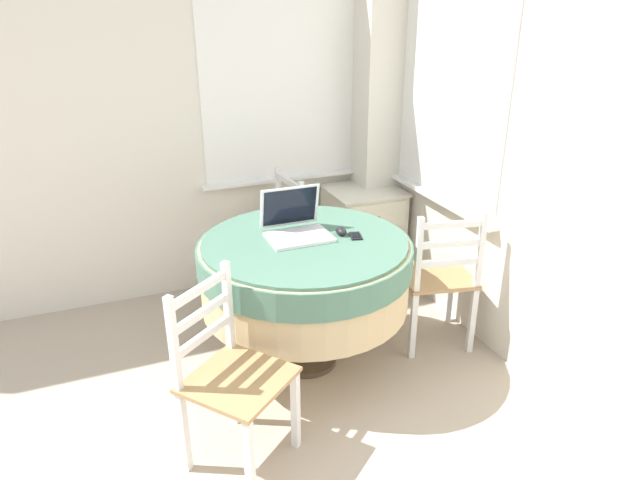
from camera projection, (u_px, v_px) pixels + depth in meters
The scene contains 9 objects.
corner_room_shell at pixel (315, 138), 3.08m from camera, with size 4.52×4.59×2.55m.
round_dining_table at pixel (305, 269), 3.14m from camera, with size 1.17×1.17×0.78m.
laptop at pixel (296, 226), 3.11m from camera, with size 0.34×0.30×0.26m.
computer_mouse at pixel (341, 231), 3.13m from camera, with size 0.06×0.09×0.04m.
cell_phone at pixel (355, 236), 3.11m from camera, with size 0.08×0.11×0.01m.
dining_chair_near_back_window at pixel (273, 240), 3.92m from camera, with size 0.45×0.46×0.89m.
dining_chair_near_right_window at pixel (438, 279), 3.39m from camera, with size 0.49×0.49×0.89m.
dining_chair_camera_near at pixel (230, 376), 2.51m from camera, with size 0.58×0.58×0.89m.
corner_cabinet at pixel (363, 233), 4.28m from camera, with size 0.52×0.50×0.69m.
Camera 1 is at (0.18, -1.09, 1.98)m, focal length 32.00 mm.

